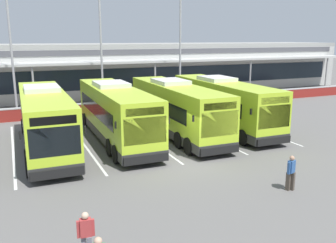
{
  "coord_description": "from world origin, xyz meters",
  "views": [
    {
      "loc": [
        -8.2,
        -17.23,
        6.68
      ],
      "look_at": [
        0.61,
        3.0,
        1.6
      ],
      "focal_mm": 38.88,
      "sensor_mm": 36.0,
      "label": 1
    }
  ],
  "objects_px": {
    "lamp_post_east": "(180,42)",
    "coach_bus_leftmost": "(45,121)",
    "pedestrian_in_dark_coat": "(291,172)",
    "coach_bus_centre": "(176,109)",
    "lamp_post_west": "(11,43)",
    "coach_bus_right_centre": "(222,104)",
    "pedestrian_child": "(86,235)",
    "lamp_post_centre": "(101,42)",
    "coach_bus_left_centre": "(116,114)"
  },
  "relations": [
    {
      "from": "pedestrian_in_dark_coat",
      "to": "coach_bus_leftmost",
      "type": "bearing_deg",
      "value": 130.63
    },
    {
      "from": "coach_bus_centre",
      "to": "pedestrian_in_dark_coat",
      "type": "distance_m",
      "value": 11.03
    },
    {
      "from": "coach_bus_right_centre",
      "to": "pedestrian_in_dark_coat",
      "type": "bearing_deg",
      "value": -106.88
    },
    {
      "from": "lamp_post_west",
      "to": "lamp_post_east",
      "type": "height_order",
      "value": "same"
    },
    {
      "from": "coach_bus_leftmost",
      "to": "pedestrian_in_dark_coat",
      "type": "xyz_separation_m",
      "value": [
        9.37,
        -10.92,
        -0.91
      ]
    },
    {
      "from": "coach_bus_right_centre",
      "to": "lamp_post_centre",
      "type": "bearing_deg",
      "value": 119.37
    },
    {
      "from": "coach_bus_right_centre",
      "to": "pedestrian_in_dark_coat",
      "type": "distance_m",
      "value": 11.84
    },
    {
      "from": "coach_bus_left_centre",
      "to": "lamp_post_centre",
      "type": "distance_m",
      "value": 12.46
    },
    {
      "from": "pedestrian_child",
      "to": "lamp_post_centre",
      "type": "relative_size",
      "value": 0.15
    },
    {
      "from": "coach_bus_centre",
      "to": "lamp_post_east",
      "type": "bearing_deg",
      "value": 63.29
    },
    {
      "from": "pedestrian_child",
      "to": "coach_bus_right_centre",
      "type": "bearing_deg",
      "value": 45.31
    },
    {
      "from": "coach_bus_right_centre",
      "to": "pedestrian_child",
      "type": "xyz_separation_m",
      "value": [
        -12.85,
        -12.99,
        -0.91
      ]
    },
    {
      "from": "coach_bus_left_centre",
      "to": "coach_bus_centre",
      "type": "height_order",
      "value": "same"
    },
    {
      "from": "coach_bus_left_centre",
      "to": "lamp_post_east",
      "type": "bearing_deg",
      "value": 47.9
    },
    {
      "from": "coach_bus_right_centre",
      "to": "pedestrian_child",
      "type": "height_order",
      "value": "coach_bus_right_centre"
    },
    {
      "from": "coach_bus_right_centre",
      "to": "lamp_post_east",
      "type": "bearing_deg",
      "value": 81.55
    },
    {
      "from": "coach_bus_right_centre",
      "to": "lamp_post_centre",
      "type": "xyz_separation_m",
      "value": [
        -6.39,
        11.36,
        4.5
      ]
    },
    {
      "from": "coach_bus_leftmost",
      "to": "coach_bus_left_centre",
      "type": "distance_m",
      "value": 4.49
    },
    {
      "from": "coach_bus_right_centre",
      "to": "pedestrian_in_dark_coat",
      "type": "height_order",
      "value": "coach_bus_right_centre"
    },
    {
      "from": "coach_bus_centre",
      "to": "pedestrian_child",
      "type": "height_order",
      "value": "coach_bus_centre"
    },
    {
      "from": "pedestrian_child",
      "to": "lamp_post_west",
      "type": "xyz_separation_m",
      "value": [
        -1.34,
        24.53,
        5.42
      ]
    },
    {
      "from": "coach_bus_right_centre",
      "to": "coach_bus_leftmost",
      "type": "bearing_deg",
      "value": -178.36
    },
    {
      "from": "coach_bus_right_centre",
      "to": "lamp_post_west",
      "type": "height_order",
      "value": "lamp_post_west"
    },
    {
      "from": "coach_bus_leftmost",
      "to": "lamp_post_east",
      "type": "xyz_separation_m",
      "value": [
        14.42,
        11.26,
        4.5
      ]
    },
    {
      "from": "coach_bus_left_centre",
      "to": "pedestrian_child",
      "type": "bearing_deg",
      "value": -109.38
    },
    {
      "from": "pedestrian_child",
      "to": "lamp_post_centre",
      "type": "xyz_separation_m",
      "value": [
        6.46,
        24.34,
        5.42
      ]
    },
    {
      "from": "coach_bus_leftmost",
      "to": "pedestrian_in_dark_coat",
      "type": "height_order",
      "value": "coach_bus_leftmost"
    },
    {
      "from": "coach_bus_right_centre",
      "to": "lamp_post_centre",
      "type": "height_order",
      "value": "lamp_post_centre"
    },
    {
      "from": "lamp_post_centre",
      "to": "lamp_post_east",
      "type": "distance_m",
      "value": 8.02
    },
    {
      "from": "coach_bus_centre",
      "to": "coach_bus_right_centre",
      "type": "relative_size",
      "value": 1.0
    },
    {
      "from": "coach_bus_leftmost",
      "to": "lamp_post_centre",
      "type": "relative_size",
      "value": 1.11
    },
    {
      "from": "coach_bus_left_centre",
      "to": "lamp_post_centre",
      "type": "height_order",
      "value": "lamp_post_centre"
    },
    {
      "from": "pedestrian_child",
      "to": "lamp_post_centre",
      "type": "distance_m",
      "value": 25.76
    },
    {
      "from": "coach_bus_left_centre",
      "to": "lamp_post_west",
      "type": "height_order",
      "value": "lamp_post_west"
    },
    {
      "from": "coach_bus_leftmost",
      "to": "pedestrian_child",
      "type": "height_order",
      "value": "coach_bus_leftmost"
    },
    {
      "from": "coach_bus_leftmost",
      "to": "pedestrian_in_dark_coat",
      "type": "bearing_deg",
      "value": -49.37
    },
    {
      "from": "coach_bus_leftmost",
      "to": "coach_bus_right_centre",
      "type": "xyz_separation_m",
      "value": [
        12.8,
        0.37,
        0.0
      ]
    },
    {
      "from": "coach_bus_left_centre",
      "to": "pedestrian_in_dark_coat",
      "type": "height_order",
      "value": "coach_bus_left_centre"
    },
    {
      "from": "lamp_post_east",
      "to": "coach_bus_leftmost",
      "type": "bearing_deg",
      "value": -142.01
    },
    {
      "from": "pedestrian_in_dark_coat",
      "to": "lamp_post_east",
      "type": "relative_size",
      "value": 0.15
    },
    {
      "from": "coach_bus_left_centre",
      "to": "pedestrian_in_dark_coat",
      "type": "distance_m",
      "value": 12.25
    },
    {
      "from": "coach_bus_left_centre",
      "to": "pedestrian_child",
      "type": "relative_size",
      "value": 7.52
    },
    {
      "from": "coach_bus_left_centre",
      "to": "pedestrian_in_dark_coat",
      "type": "xyz_separation_m",
      "value": [
        4.89,
        -11.19,
        -0.91
      ]
    },
    {
      "from": "lamp_post_centre",
      "to": "coach_bus_leftmost",
      "type": "bearing_deg",
      "value": -118.66
    },
    {
      "from": "coach_bus_left_centre",
      "to": "coach_bus_centre",
      "type": "distance_m",
      "value": 4.3
    },
    {
      "from": "coach_bus_centre",
      "to": "lamp_post_west",
      "type": "height_order",
      "value": "lamp_post_west"
    },
    {
      "from": "coach_bus_left_centre",
      "to": "pedestrian_child",
      "type": "distance_m",
      "value": 13.69
    },
    {
      "from": "coach_bus_centre",
      "to": "lamp_post_west",
      "type": "relative_size",
      "value": 1.11
    },
    {
      "from": "pedestrian_child",
      "to": "lamp_post_west",
      "type": "bearing_deg",
      "value": 93.13
    },
    {
      "from": "pedestrian_child",
      "to": "coach_bus_left_centre",
      "type": "bearing_deg",
      "value": 70.62
    }
  ]
}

